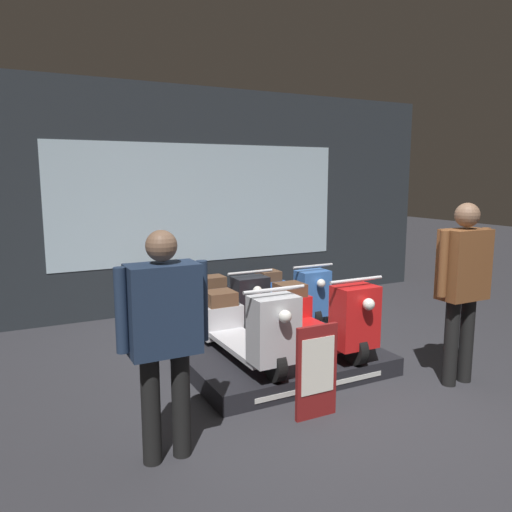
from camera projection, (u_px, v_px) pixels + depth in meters
The scene contains 11 objects.
ground_plane at pixel (359, 404), 4.30m from camera, with size 30.00×30.00×0.00m, color #2D2D33.
shop_wall_back at pixel (203, 200), 7.29m from camera, with size 7.92×0.09×3.20m.
display_platform at pixel (282, 360), 5.09m from camera, with size 1.93×1.43×0.18m.
scooter_display_left at pixel (245, 327), 4.81m from camera, with size 0.58×1.61×0.83m.
scooter_display_right at pixel (320, 316), 5.20m from camera, with size 0.58×1.61×0.83m.
scooter_backrow_0 at pixel (165, 309), 6.12m from camera, with size 0.58×1.61×0.83m.
scooter_backrow_1 at pixel (231, 301), 6.52m from camera, with size 0.58×1.61×0.83m.
scooter_backrow_2 at pixel (290, 294), 6.92m from camera, with size 0.58×1.61×0.83m.
person_left_browsing at pixel (164, 326), 3.33m from camera, with size 0.63×0.26×1.60m.
person_right_browsing at pixel (463, 278), 4.59m from camera, with size 0.61×0.25×1.71m.
price_sign_board at pixel (317, 371), 4.01m from camera, with size 0.37×0.04×0.78m.
Camera 1 is at (-2.63, -3.20, 1.95)m, focal length 35.00 mm.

